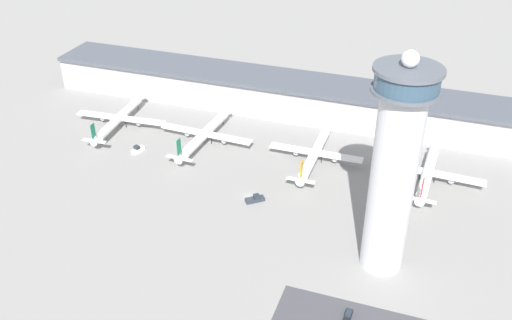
% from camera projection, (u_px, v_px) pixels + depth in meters
% --- Properties ---
extents(ground_plane, '(1000.00, 1000.00, 0.00)m').
position_uv_depth(ground_plane, '(249.00, 197.00, 204.57)').
color(ground_plane, gray).
extents(terminal_building, '(239.79, 25.00, 16.38)m').
position_uv_depth(terminal_building, '(302.00, 98.00, 256.70)').
color(terminal_building, '#B2B2B7').
rests_on(terminal_building, ground).
extents(control_tower, '(18.08, 18.08, 68.28)m').
position_uv_depth(control_tower, '(394.00, 168.00, 156.81)').
color(control_tower, silver).
rests_on(control_tower, ground).
extents(airplane_gate_alpha, '(41.27, 45.90, 12.25)m').
position_uv_depth(airplane_gate_alpha, '(119.00, 118.00, 248.04)').
color(airplane_gate_alpha, white).
rests_on(airplane_gate_alpha, ground).
extents(airplane_gate_bravo, '(40.76, 45.86, 12.80)m').
position_uv_depth(airplane_gate_bravo, '(205.00, 134.00, 235.99)').
color(airplane_gate_bravo, white).
rests_on(airplane_gate_bravo, ground).
extents(airplane_gate_charlie, '(37.29, 44.63, 12.35)m').
position_uv_depth(airplane_gate_charlie, '(315.00, 153.00, 222.85)').
color(airplane_gate_charlie, white).
rests_on(airplane_gate_charlie, ground).
extents(airplane_gate_delta, '(41.55, 41.31, 12.44)m').
position_uv_depth(airplane_gate_delta, '(428.00, 172.00, 211.08)').
color(airplane_gate_delta, white).
rests_on(airplane_gate_delta, ground).
extents(service_truck_catering, '(3.96, 6.13, 2.88)m').
position_uv_depth(service_truck_catering, '(138.00, 150.00, 231.38)').
color(service_truck_catering, black).
rests_on(service_truck_catering, ground).
extents(service_truck_fuel, '(6.90, 6.29, 2.46)m').
position_uv_depth(service_truck_fuel, '(255.00, 199.00, 201.87)').
color(service_truck_fuel, black).
rests_on(service_truck_fuel, ground).
extents(car_navy_sedan, '(1.97, 4.81, 1.59)m').
position_uv_depth(car_navy_sedan, '(348.00, 315.00, 155.39)').
color(car_navy_sedan, black).
rests_on(car_navy_sedan, ground).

